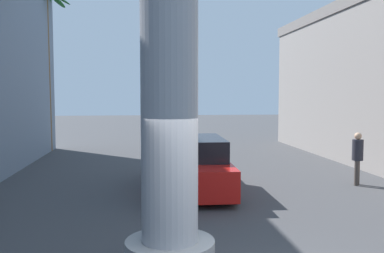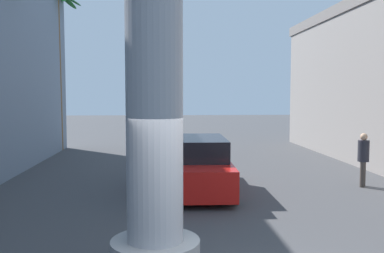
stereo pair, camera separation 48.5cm
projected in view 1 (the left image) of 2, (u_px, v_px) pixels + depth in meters
name	position (u px, v px, depth m)	size (l,w,h in m)	color
ground_plane	(180.00, 175.00, 15.12)	(87.56, 87.56, 0.00)	#424244
car_lead	(193.00, 165.00, 12.71)	(2.14, 4.91, 1.56)	black
palm_tree_far_left	(46.00, 55.00, 21.05)	(2.27, 2.36, 7.92)	brown
pedestrian_mid_right	(358.00, 155.00, 13.32)	(0.47, 0.47, 1.65)	#3F3833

